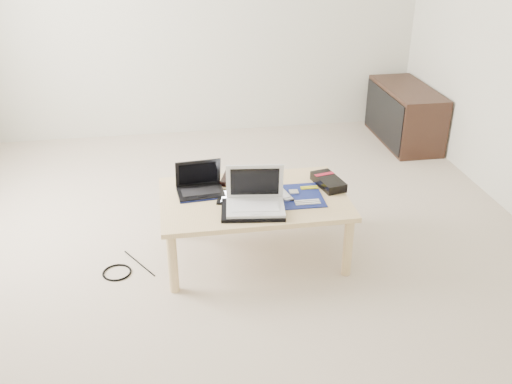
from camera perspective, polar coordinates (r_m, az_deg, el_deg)
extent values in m
plane|color=beige|center=(3.71, -2.80, -4.81)|extent=(4.00, 4.00, 0.00)
cube|color=beige|center=(1.31, 6.82, -3.22)|extent=(4.00, 0.10, 2.60)
cube|color=#D9B382|center=(3.37, -0.24, -0.69)|extent=(1.10, 0.70, 0.03)
cylinder|color=#D9B382|center=(3.19, -8.33, -7.05)|extent=(0.06, 0.06, 0.37)
cylinder|color=#D9B382|center=(3.33, 9.16, -5.45)|extent=(0.06, 0.06, 0.37)
cylinder|color=#D9B382|center=(3.70, -8.65, -1.88)|extent=(0.06, 0.06, 0.37)
cylinder|color=#D9B382|center=(3.83, 6.45, -0.70)|extent=(0.06, 0.06, 0.37)
cube|color=#342015|center=(5.33, 14.67, 7.50)|extent=(0.40, 0.90, 0.50)
cube|color=black|center=(5.25, 12.65, 7.44)|extent=(0.02, 0.86, 0.44)
cube|color=black|center=(3.57, -0.88, 1.49)|extent=(0.36, 0.33, 0.03)
cube|color=black|center=(3.41, -5.56, -0.04)|extent=(0.29, 0.21, 0.02)
cube|color=black|center=(3.41, -5.56, 0.08)|extent=(0.23, 0.12, 0.00)
cube|color=black|center=(3.35, -5.37, -0.43)|extent=(0.06, 0.03, 0.00)
cube|color=black|center=(3.43, -5.82, 1.93)|extent=(0.28, 0.08, 0.18)
cube|color=black|center=(3.43, -5.80, 1.86)|extent=(0.23, 0.06, 0.14)
cube|color=#0B123F|center=(3.33, -5.30, -0.82)|extent=(0.27, 0.03, 0.01)
cube|color=black|center=(3.35, -1.79, -0.57)|extent=(0.27, 0.23, 0.01)
cube|color=white|center=(3.34, -1.79, -0.48)|extent=(0.22, 0.18, 0.00)
cube|color=silver|center=(3.40, 2.52, -0.03)|extent=(0.10, 0.24, 0.02)
cube|color=#A6A5AB|center=(3.40, 2.53, 0.13)|extent=(0.08, 0.20, 0.00)
cube|color=black|center=(3.20, -0.32, -1.79)|extent=(0.38, 0.30, 0.02)
cube|color=silver|center=(3.19, -0.06, -1.55)|extent=(0.35, 0.26, 0.02)
cube|color=silver|center=(3.18, -0.06, -1.44)|extent=(0.28, 0.16, 0.00)
cube|color=silver|center=(3.11, 0.00, -2.16)|extent=(0.07, 0.04, 0.00)
cube|color=silver|center=(3.22, -0.13, 1.07)|extent=(0.33, 0.08, 0.22)
cube|color=black|center=(3.22, -0.13, 1.01)|extent=(0.28, 0.07, 0.17)
cube|color=#0C164F|center=(3.38, 4.46, -0.38)|extent=(0.26, 0.32, 0.01)
cube|color=silver|center=(3.41, 3.80, 0.01)|extent=(0.05, 0.05, 0.01)
cube|color=yellow|center=(3.47, 5.32, 0.52)|extent=(0.11, 0.01, 0.01)
cube|color=yellow|center=(3.46, 5.39, 0.38)|extent=(0.11, 0.01, 0.01)
cube|color=silver|center=(3.32, 5.09, -0.84)|extent=(0.15, 0.01, 0.01)
cube|color=silver|center=(3.30, 5.17, -1.01)|extent=(0.15, 0.01, 0.01)
cube|color=silver|center=(3.28, 5.26, -1.18)|extent=(0.15, 0.01, 0.01)
cube|color=black|center=(3.32, 3.60, -0.77)|extent=(0.03, 0.03, 0.01)
cube|color=black|center=(3.52, 7.24, 1.03)|extent=(0.18, 0.27, 0.05)
cube|color=maroon|center=(3.55, 6.86, 1.79)|extent=(0.13, 0.06, 0.00)
torus|color=black|center=(3.28, -2.13, -1.20)|extent=(0.10, 0.10, 0.01)
torus|color=black|center=(3.49, -13.74, -7.82)|extent=(0.19, 0.19, 0.01)
cylinder|color=black|center=(3.55, -11.59, -6.99)|extent=(0.19, 0.30, 0.01)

